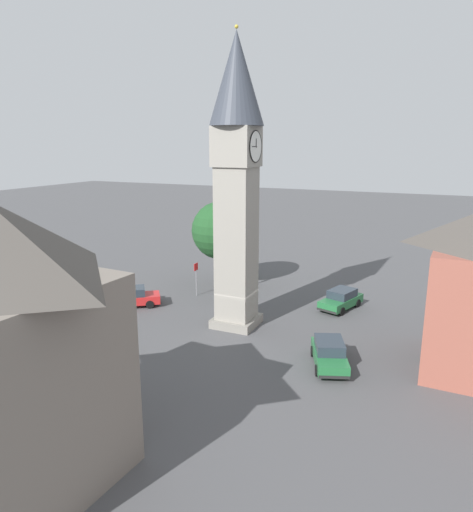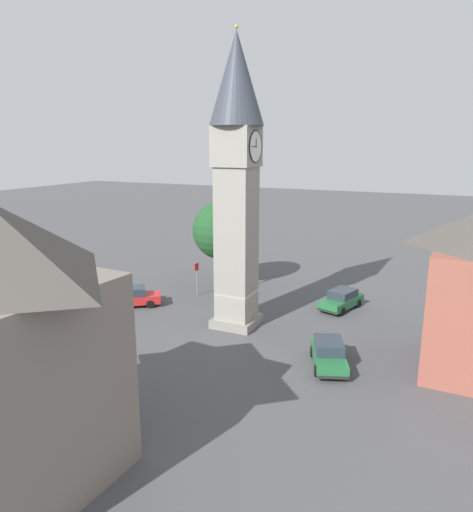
% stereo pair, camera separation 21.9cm
% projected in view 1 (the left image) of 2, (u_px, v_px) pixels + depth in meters
% --- Properties ---
extents(ground_plane, '(200.00, 200.00, 0.00)m').
position_uv_depth(ground_plane, '(236.00, 325.00, 32.98)').
color(ground_plane, '#4C4C4F').
extents(clock_tower, '(3.53, 3.53, 19.55)m').
position_uv_depth(clock_tower, '(237.00, 160.00, 30.31)').
color(clock_tower, gray).
rests_on(clock_tower, ground).
extents(car_blue_kerb, '(3.83, 4.31, 1.53)m').
position_uv_depth(car_blue_kerb, '(133.00, 297.00, 36.60)').
color(car_blue_kerb, red).
rests_on(car_blue_kerb, ground).
extents(car_silver_kerb, '(4.45, 2.87, 1.53)m').
position_uv_depth(car_silver_kerb, '(341.00, 299.00, 36.05)').
color(car_silver_kerb, '#236B38').
rests_on(car_silver_kerb, ground).
extents(car_red_corner, '(3.70, 4.37, 1.53)m').
position_uv_depth(car_red_corner, '(48.00, 331.00, 29.98)').
color(car_red_corner, silver).
rests_on(car_red_corner, ground).
extents(car_white_side, '(4.46, 3.05, 1.53)m').
position_uv_depth(car_white_side, '(329.00, 353.00, 26.73)').
color(car_white_side, '#236B38').
rests_on(car_white_side, ground).
extents(pedestrian, '(0.54, 0.32, 1.69)m').
position_uv_depth(pedestrian, '(256.00, 273.00, 42.33)').
color(pedestrian, '#2D3351').
rests_on(pedestrian, ground).
extents(tree, '(5.11, 5.11, 7.62)m').
position_uv_depth(tree, '(221.00, 231.00, 40.93)').
color(tree, brown).
rests_on(tree, ground).
extents(building_shop_left, '(7.37, 7.89, 10.77)m').
position_uv_depth(building_shop_left, '(0.00, 345.00, 16.56)').
color(building_shop_left, slate).
rests_on(building_shop_left, ground).
extents(road_sign, '(0.60, 0.07, 2.80)m').
position_uv_depth(road_sign, '(196.00, 274.00, 38.93)').
color(road_sign, gray).
rests_on(road_sign, ground).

